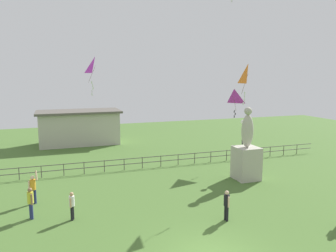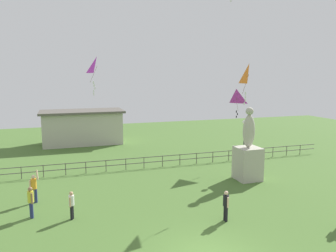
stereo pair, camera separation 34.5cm
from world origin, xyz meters
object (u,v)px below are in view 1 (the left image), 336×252
(lamppost, at_px, (243,134))
(person_2, at_px, (31,201))
(person_3, at_px, (72,204))
(kite_1, at_px, (234,97))
(person_0, at_px, (227,203))
(statue_monument, at_px, (246,156))
(kite_3, at_px, (248,75))
(person_4, at_px, (33,187))
(kite_0, at_px, (95,67))

(lamppost, bearing_deg, person_2, -166.53)
(person_3, bearing_deg, kite_1, 27.29)
(kite_1, bearing_deg, person_0, -121.56)
(lamppost, relative_size, person_0, 2.57)
(statue_monument, xyz_separation_m, kite_3, (-1.38, -1.94, 5.89))
(person_0, height_order, person_2, person_2)
(person_0, relative_size, person_4, 0.81)
(person_4, xyz_separation_m, kite_0, (4.45, 4.88, 7.19))
(person_0, relative_size, kite_0, 0.58)
(kite_1, bearing_deg, kite_0, 175.52)
(lamppost, height_order, person_3, lamppost)
(statue_monument, relative_size, person_0, 3.25)
(person_4, bearing_deg, kite_3, -8.39)
(statue_monument, height_order, lamppost, statue_monument)
(person_4, xyz_separation_m, kite_3, (13.23, -1.95, 6.61))
(kite_0, bearing_deg, lamppost, -18.09)
(person_0, bearing_deg, person_4, 149.17)
(kite_3, bearing_deg, lamppost, 60.79)
(kite_0, bearing_deg, person_4, -132.36)
(lamppost, height_order, person_2, lamppost)
(lamppost, height_order, person_0, lamppost)
(person_3, relative_size, kite_1, 0.63)
(person_2, bearing_deg, kite_0, 57.89)
(statue_monument, relative_size, person_3, 3.49)
(statue_monument, xyz_separation_m, kite_1, (1.16, 4.00, 4.04))
(person_0, height_order, kite_3, kite_3)
(person_4, bearing_deg, kite_1, 14.20)
(statue_monument, bearing_deg, kite_3, -125.44)
(person_2, distance_m, kite_3, 14.81)
(lamppost, relative_size, person_4, 2.08)
(person_3, height_order, person_4, person_4)
(person_0, bearing_deg, lamppost, 53.43)
(lamppost, distance_m, kite_1, 3.79)
(statue_monument, bearing_deg, person_3, -166.23)
(statue_monument, height_order, kite_1, kite_1)
(kite_3, bearing_deg, kite_0, 142.13)
(kite_1, distance_m, kite_3, 6.73)
(kite_3, bearing_deg, person_2, -178.84)
(statue_monument, distance_m, kite_3, 6.35)
(lamppost, distance_m, kite_0, 12.32)
(person_2, xyz_separation_m, kite_3, (13.24, 0.27, 6.64))
(statue_monument, xyz_separation_m, person_2, (-14.62, -2.21, -0.75))
(statue_monument, relative_size, lamppost, 1.26)
(kite_1, bearing_deg, statue_monument, -106.20)
(statue_monument, xyz_separation_m, person_4, (-14.62, 0.01, -0.72))
(lamppost, distance_m, person_0, 9.24)
(statue_monument, distance_m, kite_1, 5.80)
(person_4, bearing_deg, lamppost, 5.29)
(lamppost, height_order, kite_1, kite_1)
(person_3, bearing_deg, statue_monument, 13.77)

